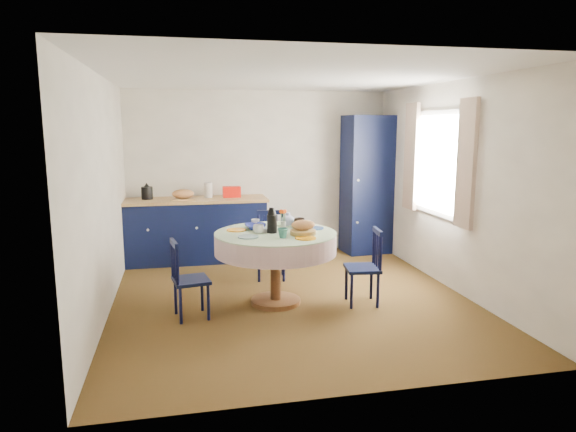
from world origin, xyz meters
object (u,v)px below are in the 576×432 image
object	(u,v)px
mug_b	(283,233)
kitchen_counter	(196,229)
chair_left	(187,279)
cobalt_bowl	(255,227)
mug_a	(259,229)
chair_far	(271,245)
mug_d	(255,223)
chair_right	(366,266)
mug_c	(300,223)
dining_table	(276,243)
pantry_cabinet	(368,185)

from	to	relation	value
mug_b	kitchen_counter	bearing A→B (deg)	109.26
chair_left	cobalt_bowl	bearing A→B (deg)	-68.86
chair_left	mug_a	size ratio (longest dim) A/B	6.83
chair_far	chair_left	bearing A→B (deg)	-122.63
kitchen_counter	chair_left	distance (m)	2.31
chair_left	mug_b	world-z (taller)	mug_b
mug_a	mug_d	xyz separation A→B (m)	(0.02, 0.37, -0.00)
chair_right	mug_d	distance (m)	1.35
mug_c	dining_table	bearing A→B (deg)	-144.34
mug_b	mug_c	xyz separation A→B (m)	(0.30, 0.52, 0.00)
kitchen_counter	chair_left	bearing A→B (deg)	-93.84
mug_a	mug_b	xyz separation A→B (m)	(0.21, -0.28, 0.00)
pantry_cabinet	chair_far	xyz separation A→B (m)	(-1.74, -1.09, -0.62)
mug_b	mug_d	bearing A→B (deg)	106.29
chair_left	dining_table	bearing A→B (deg)	-85.64
dining_table	chair_right	xyz separation A→B (m)	(0.97, -0.22, -0.26)
mug_c	cobalt_bowl	bearing A→B (deg)	-179.08
dining_table	mug_b	world-z (taller)	dining_table
kitchen_counter	chair_right	world-z (taller)	kitchen_counter
chair_far	mug_b	bearing A→B (deg)	-85.61
chair_far	mug_d	world-z (taller)	mug_d
chair_left	chair_far	world-z (taller)	chair_far
kitchen_counter	pantry_cabinet	xyz separation A→B (m)	(2.66, 0.02, 0.59)
mug_b	chair_right	bearing A→B (deg)	4.48
mug_d	cobalt_bowl	size ratio (longest dim) A/B	0.39
dining_table	mug_a	size ratio (longest dim) A/B	11.05
chair_right	mug_a	bearing A→B (deg)	-92.35
mug_a	mug_c	distance (m)	0.57
kitchen_counter	mug_d	world-z (taller)	kitchen_counter
mug_a	chair_right	bearing A→B (deg)	-10.11
pantry_cabinet	chair_left	world-z (taller)	pantry_cabinet
dining_table	cobalt_bowl	size ratio (longest dim) A/B	5.45
mug_c	mug_d	distance (m)	0.51
cobalt_bowl	mug_a	bearing A→B (deg)	-89.98
kitchen_counter	mug_d	bearing A→B (deg)	-69.25
chair_left	mug_d	bearing A→B (deg)	-62.47
mug_a	cobalt_bowl	xyz separation A→B (m)	(-0.00, 0.23, -0.02)
mug_a	mug_b	distance (m)	0.35
kitchen_counter	pantry_cabinet	world-z (taller)	pantry_cabinet
mug_c	kitchen_counter	bearing A→B (deg)	121.57
dining_table	mug_a	xyz separation A→B (m)	(-0.20, -0.01, 0.17)
chair_right	cobalt_bowl	size ratio (longest dim) A/B	3.46
mug_c	chair_right	bearing A→B (deg)	-34.63
dining_table	mug_b	xyz separation A→B (m)	(0.02, -0.29, 0.18)
dining_table	mug_a	world-z (taller)	dining_table
dining_table	pantry_cabinet	bearing A→B (deg)	48.32
kitchen_counter	mug_a	xyz separation A→B (m)	(0.61, -2.07, 0.39)
mug_a	mug_d	bearing A→B (deg)	86.80
kitchen_counter	dining_table	distance (m)	2.22
pantry_cabinet	mug_c	bearing A→B (deg)	-133.98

